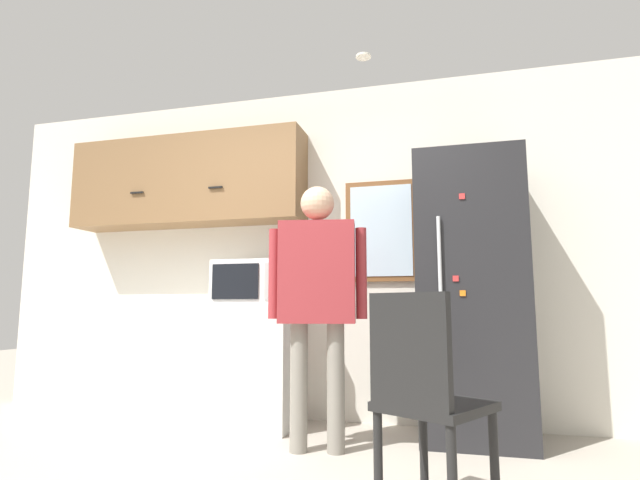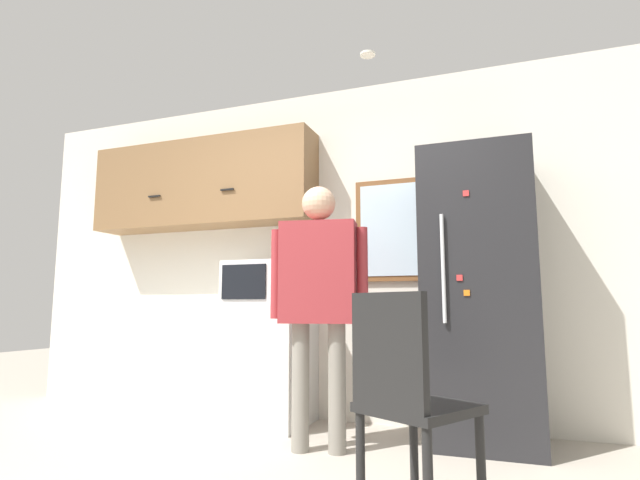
# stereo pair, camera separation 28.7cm
# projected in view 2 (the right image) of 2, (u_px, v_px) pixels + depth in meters

# --- Properties ---
(back_wall) EXTENTS (6.00, 0.06, 2.70)m
(back_wall) POSITION_uv_depth(u_px,v_px,m) (335.00, 249.00, 4.09)
(back_wall) COLOR silver
(back_wall) RESTS_ON ground_plane
(counter) EXTENTS (2.07, 0.60, 0.90)m
(counter) POSITION_uv_depth(u_px,v_px,m) (187.00, 360.00, 4.07)
(counter) COLOR silver
(counter) RESTS_ON ground_plane
(upper_cabinets) EXTENTS (2.07, 0.36, 0.76)m
(upper_cabinets) POSITION_uv_depth(u_px,v_px,m) (202.00, 185.00, 4.39)
(upper_cabinets) COLOR olive
(microwave) EXTENTS (0.52, 0.43, 0.33)m
(microwave) POSITION_uv_depth(u_px,v_px,m) (262.00, 283.00, 3.86)
(microwave) COLOR white
(microwave) RESTS_ON counter
(person) EXTENTS (0.62, 0.30, 1.66)m
(person) POSITION_uv_depth(u_px,v_px,m) (319.00, 285.00, 3.17)
(person) COLOR gray
(person) RESTS_ON ground_plane
(refrigerator) EXTENTS (0.71, 0.67, 1.93)m
(refrigerator) POSITION_uv_depth(u_px,v_px,m) (480.00, 294.00, 3.32)
(refrigerator) COLOR #232326
(refrigerator) RESTS_ON ground_plane
(chair) EXTENTS (0.57, 0.57, 0.94)m
(chair) POSITION_uv_depth(u_px,v_px,m) (406.00, 393.00, 2.10)
(chair) COLOR black
(chair) RESTS_ON ground_plane
(window) EXTENTS (0.57, 0.05, 0.80)m
(window) POSITION_uv_depth(u_px,v_px,m) (391.00, 230.00, 3.90)
(window) COLOR brown
(ceiling_light) EXTENTS (0.11, 0.11, 0.01)m
(ceiling_light) POSITION_uv_depth(u_px,v_px,m) (368.00, 54.00, 3.58)
(ceiling_light) COLOR white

